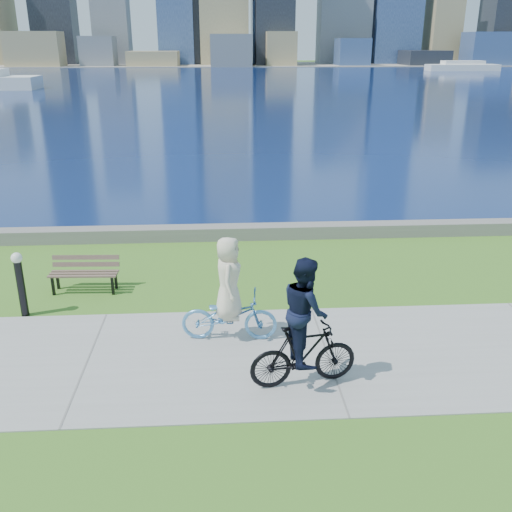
{
  "coord_description": "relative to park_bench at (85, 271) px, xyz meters",
  "views": [
    {
      "loc": [
        -1.73,
        -8.32,
        4.96
      ],
      "look_at": [
        -1.09,
        1.9,
        1.1
      ],
      "focal_mm": 40.0,
      "sensor_mm": 36.0,
      "label": 1
    }
  ],
  "objects": [
    {
      "name": "ground",
      "position": [
        4.64,
        -2.99,
        -0.45
      ],
      "size": [
        320.0,
        320.0,
        0.0
      ],
      "primitive_type": "plane",
      "color": "#386B1C",
      "rests_on": "ground"
    },
    {
      "name": "concrete_path",
      "position": [
        4.64,
        -2.99,
        -0.44
      ],
      "size": [
        80.0,
        3.5,
        0.02
      ],
      "primitive_type": "cube",
      "color": "gray",
      "rests_on": "ground"
    },
    {
      "name": "seawall",
      "position": [
        4.64,
        3.21,
        -0.27
      ],
      "size": [
        90.0,
        0.5,
        0.35
      ],
      "primitive_type": "cube",
      "color": "slate",
      "rests_on": "ground"
    },
    {
      "name": "bay_water",
      "position": [
        4.64,
        69.01,
        -0.44
      ],
      "size": [
        320.0,
        131.0,
        0.01
      ],
      "primitive_type": "cube",
      "color": "#0B1C4A",
      "rests_on": "ground"
    },
    {
      "name": "far_shore",
      "position": [
        4.64,
        127.01,
        -0.39
      ],
      "size": [
        320.0,
        30.0,
        0.12
      ],
      "primitive_type": "cube",
      "color": "gray",
      "rests_on": "ground"
    },
    {
      "name": "ferry_far",
      "position": [
        47.02,
        94.71,
        0.28
      ],
      "size": [
        12.8,
        3.66,
        1.74
      ],
      "color": "white",
      "rests_on": "ground"
    },
    {
      "name": "park_bench",
      "position": [
        0.0,
        0.0,
        0.0
      ],
      "size": [
        1.43,
        0.55,
        0.73
      ],
      "rotation": [
        0.0,
        0.0,
        -0.05
      ],
      "color": "black",
      "rests_on": "ground"
    },
    {
      "name": "bollard_lamp",
      "position": [
        -0.92,
        -1.15,
        0.29
      ],
      "size": [
        0.21,
        0.21,
        1.29
      ],
      "color": "black",
      "rests_on": "ground"
    },
    {
      "name": "cyclist_woman",
      "position": [
        3.0,
        -2.33,
        0.28
      ],
      "size": [
        0.72,
        1.72,
        1.89
      ],
      "rotation": [
        0.0,
        0.0,
        1.49
      ],
      "color": "#579AD3",
      "rests_on": "ground"
    },
    {
      "name": "cyclist_man",
      "position": [
        4.1,
        -3.83,
        0.45
      ],
      "size": [
        0.75,
        1.72,
        2.07
      ],
      "rotation": [
        0.0,
        0.0,
        1.74
      ],
      "color": "black",
      "rests_on": "ground"
    }
  ]
}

